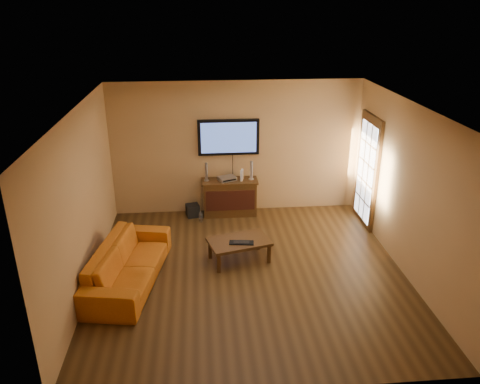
{
  "coord_description": "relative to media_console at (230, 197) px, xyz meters",
  "views": [
    {
      "loc": [
        -0.74,
        -6.49,
        4.14
      ],
      "look_at": [
        -0.08,
        0.8,
        1.1
      ],
      "focal_mm": 35.0,
      "sensor_mm": 36.0,
      "label": 1
    }
  ],
  "objects": [
    {
      "name": "subwoofer",
      "position": [
        -0.76,
        -0.03,
        -0.25
      ],
      "size": [
        0.3,
        0.3,
        0.25
      ],
      "primitive_type": "cube",
      "rotation": [
        0.0,
        0.0,
        0.24
      ],
      "color": "black",
      "rests_on": "ground"
    },
    {
      "name": "keyboard",
      "position": [
        0.06,
        -1.96,
        0.02
      ],
      "size": [
        0.42,
        0.2,
        0.02
      ],
      "color": "black",
      "rests_on": "coffee_table"
    },
    {
      "name": "sofa",
      "position": [
        -1.74,
        -2.34,
        0.05
      ],
      "size": [
        1.01,
        2.25,
        0.85
      ],
      "primitive_type": "imported",
      "rotation": [
        0.0,
        0.0,
        1.39
      ],
      "color": "#BB5F14",
      "rests_on": "ground"
    },
    {
      "name": "speaker_right",
      "position": [
        0.44,
        0.02,
        0.55
      ],
      "size": [
        0.11,
        0.11,
        0.39
      ],
      "color": "silver",
      "rests_on": "media_console"
    },
    {
      "name": "french_door",
      "position": [
        2.61,
        -0.57,
        0.67
      ],
      "size": [
        0.07,
        1.02,
        2.22
      ],
      "color": "#3B220D",
      "rests_on": "ground"
    },
    {
      "name": "bottle",
      "position": [
        -0.61,
        -0.31,
        -0.27
      ],
      "size": [
        0.08,
        0.08,
        0.22
      ],
      "color": "white",
      "rests_on": "ground"
    },
    {
      "name": "speaker_left",
      "position": [
        -0.46,
        0.02,
        0.54
      ],
      "size": [
        0.1,
        0.1,
        0.37
      ],
      "color": "silver",
      "rests_on": "media_console"
    },
    {
      "name": "av_receiver",
      "position": [
        -0.05,
        0.01,
        0.41
      ],
      "size": [
        0.4,
        0.35,
        0.08
      ],
      "primitive_type": "cube",
      "rotation": [
        0.0,
        0.0,
        0.38
      ],
      "color": "silver",
      "rests_on": "media_console"
    },
    {
      "name": "television",
      "position": [
        0.0,
        0.18,
        1.22
      ],
      "size": [
        1.22,
        0.08,
        0.72
      ],
      "color": "black",
      "rests_on": "ground"
    },
    {
      "name": "coffee_table",
      "position": [
        0.03,
        -1.86,
        -0.05
      ],
      "size": [
        1.13,
        0.84,
        0.38
      ],
      "color": "#3B220D",
      "rests_on": "ground"
    },
    {
      "name": "media_console",
      "position": [
        0.0,
        0.0,
        0.0
      ],
      "size": [
        1.13,
        0.43,
        0.75
      ],
      "color": "#3B220D",
      "rests_on": "ground"
    },
    {
      "name": "room_walls",
      "position": [
        0.16,
        -1.65,
        1.31
      ],
      "size": [
        5.0,
        5.0,
        5.0
      ],
      "color": "tan",
      "rests_on": "ground"
    },
    {
      "name": "ground_plane",
      "position": [
        0.16,
        -2.27,
        -0.38
      ],
      "size": [
        5.0,
        5.0,
        0.0
      ],
      "primitive_type": "plane",
      "color": "#37230F",
      "rests_on": "ground"
    },
    {
      "name": "game_console",
      "position": [
        0.25,
        -0.0,
        0.48
      ],
      "size": [
        0.08,
        0.16,
        0.22
      ],
      "primitive_type": "cube",
      "rotation": [
        0.0,
        0.0,
        -0.26
      ],
      "color": "white",
      "rests_on": "media_console"
    }
  ]
}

